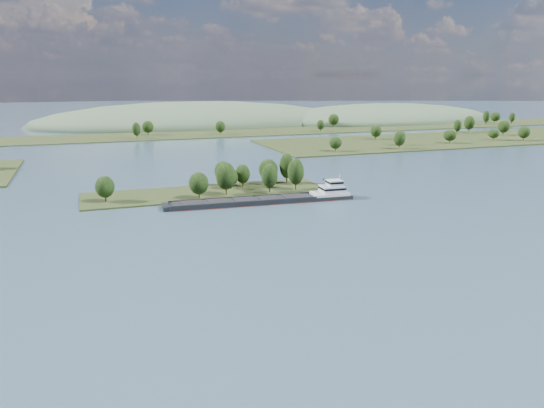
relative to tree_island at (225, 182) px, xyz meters
name	(u,v)px	position (x,y,z in m)	size (l,w,h in m)	color
ground	(249,233)	(-7.81, -59.41, -4.26)	(1800.00, 1800.00, 0.00)	#3E596B
tree_island	(225,182)	(0.00, 0.00, 0.00)	(100.00, 30.42, 14.69)	#263216
right_bank	(470,138)	(224.21, 120.43, -3.28)	(320.00, 90.00, 15.19)	#263216
back_shoreline	(155,135)	(-0.13, 220.45, -3.59)	(900.00, 60.00, 15.65)	#263216
hill_east	(384,120)	(252.19, 290.59, -4.26)	(260.00, 140.00, 36.00)	#425A3E
hill_west	(195,124)	(52.19, 320.59, -4.26)	(320.00, 160.00, 44.00)	#425A3E
cargo_barge	(273,199)	(13.07, -23.45, -3.00)	(74.25, 13.43, 9.99)	black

